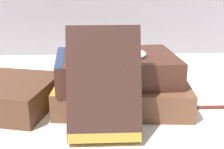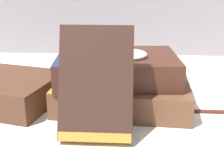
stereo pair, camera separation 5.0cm
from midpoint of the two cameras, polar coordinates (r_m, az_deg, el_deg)
The scene contains 5 objects.
ground_plane at distance 0.51m, azimuth -3.73°, elevation -6.35°, with size 3.00×3.00×0.00m, color silver.
book_flat_bottom at distance 0.51m, azimuth -1.47°, elevation -3.28°, with size 0.22×0.16×0.04m.
book_flat_top at distance 0.50m, azimuth -2.69°, elevation 1.21°, with size 0.20×0.15×0.04m.
book_leaning_front at distance 0.40m, azimuth -5.08°, elevation -2.50°, with size 0.09×0.07×0.15m.
pocket_watch at distance 0.49m, azimuth -0.00°, elevation 3.74°, with size 0.06×0.06×0.01m.
Camera 1 is at (-0.01, -0.46, 0.21)m, focal length 50.00 mm.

